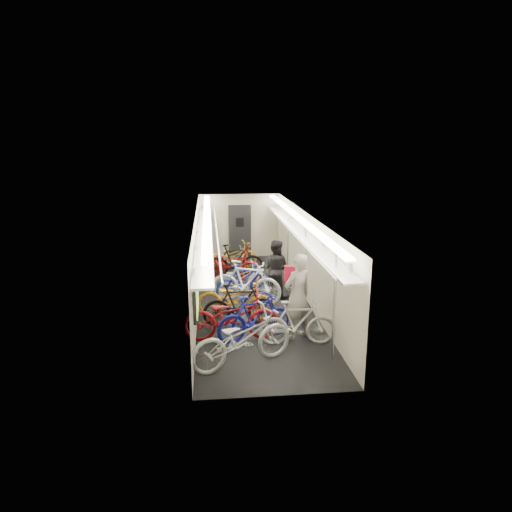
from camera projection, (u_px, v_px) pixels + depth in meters
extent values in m
plane|color=black|center=(252.00, 300.00, 12.71)|extent=(10.00, 10.00, 0.00)
plane|color=white|center=(252.00, 214.00, 12.13)|extent=(10.00, 10.00, 0.00)
plane|color=beige|center=(197.00, 259.00, 12.27)|extent=(0.00, 10.00, 10.00)
plane|color=beige|center=(306.00, 257.00, 12.57)|extent=(0.00, 10.00, 10.00)
plane|color=beige|center=(240.00, 226.00, 17.25)|extent=(3.00, 0.00, 3.00)
plane|color=beige|center=(281.00, 331.00, 7.60)|extent=(3.00, 0.00, 3.00)
cube|color=black|center=(195.00, 296.00, 9.17)|extent=(0.06, 1.10, 0.80)
cube|color=#98DA5F|center=(197.00, 296.00, 9.18)|extent=(0.02, 0.96, 0.66)
cube|color=black|center=(198.00, 267.00, 11.30)|extent=(0.06, 1.10, 0.80)
cube|color=#98DA5F|center=(199.00, 267.00, 11.30)|extent=(0.02, 0.96, 0.66)
cube|color=black|center=(199.00, 248.00, 13.42)|extent=(0.06, 1.10, 0.80)
cube|color=#98DA5F|center=(200.00, 248.00, 13.43)|extent=(0.02, 0.96, 0.66)
cube|color=black|center=(200.00, 233.00, 15.55)|extent=(0.06, 1.10, 0.80)
cube|color=#98DA5F|center=(201.00, 233.00, 15.55)|extent=(0.02, 0.96, 0.66)
cube|color=yellow|center=(197.00, 278.00, 10.23)|extent=(0.02, 0.22, 0.30)
cube|color=yellow|center=(199.00, 255.00, 12.35)|extent=(0.02, 0.22, 0.30)
cube|color=yellow|center=(200.00, 238.00, 14.47)|extent=(0.02, 0.22, 0.30)
cube|color=black|center=(240.00, 231.00, 17.24)|extent=(0.85, 0.08, 2.00)
cube|color=#999BA0|center=(204.00, 233.00, 12.12)|extent=(0.40, 9.70, 0.05)
cube|color=#999BA0|center=(299.00, 231.00, 12.38)|extent=(0.40, 9.70, 0.05)
cylinder|color=silver|center=(217.00, 229.00, 12.13)|extent=(0.04, 9.70, 0.04)
cylinder|color=silver|center=(287.00, 228.00, 12.32)|extent=(0.04, 9.70, 0.04)
cube|color=white|center=(207.00, 217.00, 12.03)|extent=(0.18, 9.60, 0.04)
cube|color=white|center=(296.00, 216.00, 12.27)|extent=(0.18, 9.60, 0.04)
cylinder|color=silver|center=(335.00, 304.00, 8.88)|extent=(0.05, 0.05, 2.38)
cylinder|color=silver|center=(305.00, 266.00, 11.58)|extent=(0.05, 0.05, 2.38)
cylinder|color=silver|center=(288.00, 245.00, 13.99)|extent=(0.05, 0.05, 2.38)
cylinder|color=silver|center=(276.00, 230.00, 16.41)|extent=(0.05, 0.05, 2.38)
imported|color=silver|center=(242.00, 338.00, 8.83)|extent=(2.28, 1.57, 1.14)
imported|color=navy|center=(255.00, 317.00, 10.00)|extent=(1.83, 1.01, 1.06)
imported|color=maroon|center=(232.00, 316.00, 10.00)|extent=(2.12, 0.76, 1.11)
imported|color=black|center=(239.00, 305.00, 10.78)|extent=(1.75, 0.54, 1.05)
imported|color=orange|center=(236.00, 299.00, 11.25)|extent=(2.06, 1.19, 1.03)
imported|color=white|center=(246.00, 282.00, 12.35)|extent=(2.02, 1.28, 1.18)
imported|color=#A3A3A7|center=(239.00, 278.00, 13.12)|extent=(1.85, 1.05, 0.92)
imported|color=navy|center=(244.00, 281.00, 12.68)|extent=(1.74, 1.05, 1.01)
imported|color=maroon|center=(230.00, 264.00, 14.29)|extent=(2.25, 1.57, 1.12)
imported|color=black|center=(235.00, 261.00, 14.66)|extent=(1.92, 0.77, 1.12)
imported|color=gold|center=(233.00, 256.00, 15.67)|extent=(1.91, 1.21, 0.95)
imported|color=#B8B8BA|center=(297.00, 323.00, 9.75)|extent=(1.70, 0.58, 1.01)
imported|color=slate|center=(228.00, 260.00, 15.16)|extent=(1.75, 0.74, 0.89)
imported|color=gray|center=(298.00, 296.00, 10.03)|extent=(0.84, 0.75, 1.94)
imported|color=black|center=(275.00, 269.00, 12.74)|extent=(1.01, 0.94, 1.66)
cube|color=#A81025|center=(290.00, 274.00, 10.66)|extent=(0.28, 0.19, 0.38)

